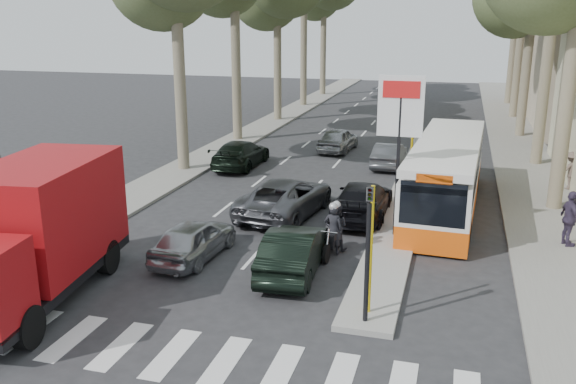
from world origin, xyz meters
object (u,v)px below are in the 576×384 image
at_px(dark_hatchback, 294,251).
at_px(red_truck, 34,231).
at_px(motorcycle, 335,229).
at_px(silver_hatchback, 194,239).
at_px(city_bus, 447,174).

relative_size(dark_hatchback, red_truck, 0.60).
distance_m(red_truck, motorcycle, 8.98).
bearing_deg(motorcycle, silver_hatchback, -154.78).
relative_size(dark_hatchback, motorcycle, 2.03).
height_order(red_truck, city_bus, red_truck).
bearing_deg(red_truck, motorcycle, 29.78).
xyz_separation_m(red_truck, city_bus, (10.37, 11.14, -0.44)).
xyz_separation_m(dark_hatchback, motorcycle, (0.85, 1.91, 0.11)).
bearing_deg(dark_hatchback, city_bus, -121.97).
bearing_deg(dark_hatchback, silver_hatchback, -7.42).
distance_m(silver_hatchback, red_truck, 4.89).
distance_m(silver_hatchback, city_bus, 10.57).
relative_size(silver_hatchback, red_truck, 0.53).
xyz_separation_m(silver_hatchback, city_bus, (7.48, 7.42, 0.85)).
bearing_deg(city_bus, red_truck, -129.98).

